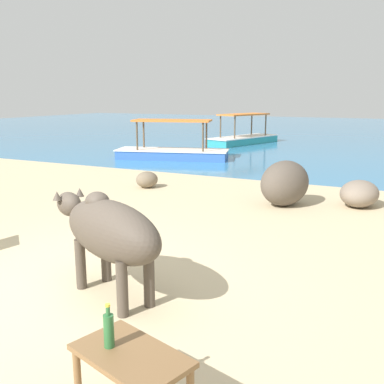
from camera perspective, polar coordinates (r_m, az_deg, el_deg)
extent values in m
cube|color=#CCB78E|center=(5.02, -17.57, -12.43)|extent=(18.00, 14.00, 0.04)
cube|color=teal|center=(25.55, 18.59, 7.11)|extent=(60.00, 36.00, 0.03)
cylinder|color=#4C4238|center=(4.92, -14.22, -9.02)|extent=(0.11, 0.11, 0.55)
cylinder|color=#4C4238|center=(5.05, -11.09, -8.28)|extent=(0.11, 0.11, 0.55)
cylinder|color=#4C4238|center=(4.25, -9.02, -12.28)|extent=(0.11, 0.11, 0.55)
cylinder|color=#4C4238|center=(4.41, -5.58, -11.27)|extent=(0.11, 0.11, 0.55)
ellipsoid|color=#4C4238|center=(4.50, -10.37, -4.94)|extent=(1.60, 1.10, 0.60)
ellipsoid|color=#4C4238|center=(5.27, -15.62, -1.51)|extent=(0.46, 0.38, 0.28)
cone|color=#4C4238|center=(5.19, -17.08, -0.46)|extent=(0.13, 0.13, 0.10)
cone|color=#4C4238|center=(5.30, -14.34, -0.03)|extent=(0.13, 0.13, 0.10)
ellipsoid|color=#4C4238|center=(4.65, -12.15, -1.18)|extent=(0.35, 0.33, 0.20)
cube|color=brown|center=(2.96, -7.91, -20.24)|extent=(0.86, 0.64, 0.04)
cylinder|color=brown|center=(3.41, -9.18, -20.17)|extent=(0.05, 0.05, 0.43)
cylinder|color=brown|center=(3.24, -14.59, -22.35)|extent=(0.05, 0.05, 0.43)
cylinder|color=#2D6B38|center=(2.98, -10.72, -17.26)|extent=(0.07, 0.07, 0.22)
cylinder|color=#2D6B38|center=(2.91, -10.84, -14.87)|extent=(0.03, 0.03, 0.06)
cylinder|color=yellow|center=(2.89, -10.87, -14.20)|extent=(0.03, 0.03, 0.02)
ellipsoid|color=#756651|center=(9.95, -5.86, 1.61)|extent=(0.64, 0.66, 0.37)
ellipsoid|color=gray|center=(8.77, 20.85, -0.19)|extent=(0.80, 0.97, 0.50)
ellipsoid|color=brown|center=(8.44, 11.93, 1.12)|extent=(1.12, 1.29, 0.85)
cube|color=#3866B7|center=(14.62, -2.56, 4.84)|extent=(3.76, 2.03, 0.28)
cube|color=white|center=(14.60, -2.56, 5.47)|extent=(3.85, 2.11, 0.04)
cylinder|color=brown|center=(14.46, -7.13, 7.13)|extent=(0.06, 0.06, 0.95)
cylinder|color=brown|center=(15.19, -6.27, 7.40)|extent=(0.06, 0.06, 0.95)
cylinder|color=brown|center=(13.98, 1.43, 7.04)|extent=(0.06, 0.06, 0.95)
cylinder|color=brown|center=(14.74, 1.88, 7.32)|extent=(0.06, 0.06, 0.95)
cube|color=orange|center=(14.52, -2.60, 9.23)|extent=(2.68, 1.58, 0.06)
cube|color=teal|center=(19.36, 6.66, 6.63)|extent=(2.20, 3.76, 0.28)
cube|color=white|center=(19.34, 6.67, 7.10)|extent=(2.27, 3.85, 0.04)
cylinder|color=brown|center=(20.39, 7.73, 8.63)|extent=(0.06, 0.06, 0.95)
cylinder|color=brown|center=(19.94, 9.51, 8.49)|extent=(0.06, 0.06, 0.95)
cylinder|color=brown|center=(18.71, 3.71, 8.38)|extent=(0.06, 0.06, 0.95)
cylinder|color=brown|center=(18.22, 5.56, 8.24)|extent=(0.06, 0.06, 0.95)
cube|color=orange|center=(19.28, 6.74, 9.95)|extent=(1.69, 2.69, 0.06)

